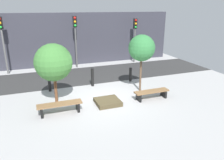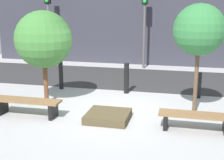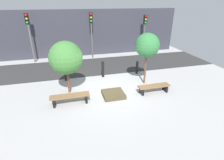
{
  "view_description": "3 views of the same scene",
  "coord_description": "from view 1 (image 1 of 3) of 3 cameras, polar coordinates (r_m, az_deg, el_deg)",
  "views": [
    {
      "loc": [
        -3.1,
        -9.53,
        4.38
      ],
      "look_at": [
        0.27,
        -0.49,
        1.12
      ],
      "focal_mm": 35.0,
      "sensor_mm": 36.0,
      "label": 1
    },
    {
      "loc": [
        1.9,
        -8.2,
        3.03
      ],
      "look_at": [
        0.09,
        -0.54,
        1.08
      ],
      "focal_mm": 50.0,
      "sensor_mm": 36.0,
      "label": 2
    },
    {
      "loc": [
        -2.13,
        -8.44,
        4.67
      ],
      "look_at": [
        -0.01,
        -0.37,
        0.81
      ],
      "focal_mm": 28.0,
      "sensor_mm": 36.0,
      "label": 3
    }
  ],
  "objects": [
    {
      "name": "ground_plane",
      "position": [
        10.94,
        -2.22,
        -4.94
      ],
      "size": [
        18.0,
        18.0,
        0.0
      ],
      "primitive_type": "plane",
      "color": "#A2A2A2"
    },
    {
      "name": "road_strip",
      "position": [
        14.7,
        -7.33,
        1.22
      ],
      "size": [
        18.0,
        3.83,
        0.01
      ],
      "primitive_type": "cube",
      "color": "#2F2F2F",
      "rests_on": "ground"
    },
    {
      "name": "building_facade",
      "position": [
        17.44,
        -10.17,
        10.46
      ],
      "size": [
        16.2,
        0.5,
        3.94
      ],
      "primitive_type": "cube",
      "color": "#33333D",
      "rests_on": "ground"
    },
    {
      "name": "bench_left",
      "position": [
        9.64,
        -13.48,
        -6.65
      ],
      "size": [
        1.89,
        0.46,
        0.47
      ],
      "rotation": [
        0.0,
        0.0,
        0.0
      ],
      "color": "black",
      "rests_on": "ground"
    },
    {
      "name": "bench_right",
      "position": [
        11.0,
        10.3,
        -3.35
      ],
      "size": [
        1.78,
        0.45,
        0.43
      ],
      "rotation": [
        0.0,
        0.0,
        -0.0
      ],
      "color": "black",
      "rests_on": "ground"
    },
    {
      "name": "planter_bed",
      "position": [
        10.36,
        -1.13,
        -5.73
      ],
      "size": [
        1.12,
        1.08,
        0.2
      ],
      "primitive_type": "cube",
      "color": "#4B4029",
      "rests_on": "ground"
    },
    {
      "name": "tree_behind_left_bench",
      "position": [
        10.26,
        -15.07,
        4.42
      ],
      "size": [
        1.72,
        1.72,
        2.83
      ],
      "color": "brown",
      "rests_on": "ground"
    },
    {
      "name": "tree_behind_right_bench",
      "position": [
        11.47,
        7.76,
        8.23
      ],
      "size": [
        1.38,
        1.38,
        3.03
      ],
      "color": "brown",
      "rests_on": "ground"
    },
    {
      "name": "bollard_far_left",
      "position": [
        12.18,
        -16.04,
        -0.63
      ],
      "size": [
        0.15,
        0.15,
        1.0
      ],
      "primitive_type": "cylinder",
      "color": "black",
      "rests_on": "ground"
    },
    {
      "name": "bollard_left",
      "position": [
        12.54,
        -5.12,
        0.72
      ],
      "size": [
        0.17,
        0.17,
        1.05
      ],
      "primitive_type": "cylinder",
      "color": "black",
      "rests_on": "ground"
    },
    {
      "name": "bollard_center",
      "position": [
        13.37,
        4.83,
        1.42
      ],
      "size": [
        0.16,
        0.16,
        0.85
      ],
      "primitive_type": "cylinder",
      "color": "black",
      "rests_on": "ground"
    },
    {
      "name": "traffic_light_west",
      "position": [
        16.08,
        -26.76,
        10.37
      ],
      "size": [
        0.28,
        0.27,
        3.77
      ],
      "color": "#5D5D5D",
      "rests_on": "ground"
    },
    {
      "name": "traffic_light_mid_west",
      "position": [
        16.29,
        -9.56,
        12.1
      ],
      "size": [
        0.28,
        0.27,
        3.74
      ],
      "color": "#525252",
      "rests_on": "ground"
    },
    {
      "name": "traffic_light_mid_east",
      "position": [
        17.85,
        6.04,
        12.26
      ],
      "size": [
        0.28,
        0.27,
        3.48
      ],
      "color": "#4F4F4F",
      "rests_on": "ground"
    }
  ]
}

